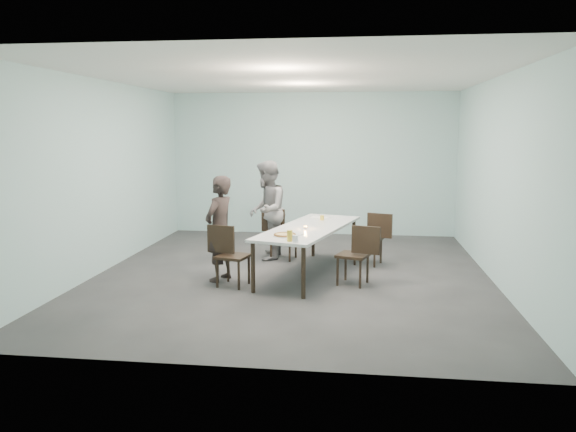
# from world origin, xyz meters

# --- Properties ---
(ground) EXTENTS (7.00, 7.00, 0.00)m
(ground) POSITION_xyz_m (0.00, 0.00, 0.00)
(ground) COLOR #333335
(ground) RESTS_ON ground
(room_shell) EXTENTS (6.02, 7.02, 3.01)m
(room_shell) POSITION_xyz_m (0.00, 0.00, 2.03)
(room_shell) COLOR #AAD4D6
(room_shell) RESTS_ON ground
(table) EXTENTS (1.54, 2.74, 0.75)m
(table) POSITION_xyz_m (0.25, 0.03, 0.69)
(table) COLOR white
(table) RESTS_ON ground
(chair_near_left) EXTENTS (0.65, 0.51, 0.87)m
(chair_near_left) POSITION_xyz_m (-0.85, -0.73, 0.50)
(chair_near_left) COLOR black
(chair_near_left) RESTS_ON ground
(chair_far_left) EXTENTS (0.64, 0.49, 0.87)m
(chair_far_left) POSITION_xyz_m (-0.36, 1.03, 0.50)
(chair_far_left) COLOR black
(chair_far_left) RESTS_ON ground
(chair_near_right) EXTENTS (0.65, 0.53, 0.87)m
(chair_near_right) POSITION_xyz_m (1.01, -0.47, 0.50)
(chair_near_right) COLOR black
(chair_near_right) RESTS_ON ground
(chair_far_right) EXTENTS (0.65, 0.54, 0.87)m
(chair_far_right) POSITION_xyz_m (1.25, 0.80, 0.50)
(chair_far_right) COLOR black
(chair_far_right) RESTS_ON ground
(diner_near) EXTENTS (0.55, 0.66, 1.57)m
(diner_near) POSITION_xyz_m (-1.03, -0.48, 0.78)
(diner_near) COLOR black
(diner_near) RESTS_ON ground
(diner_far) EXTENTS (0.67, 0.85, 1.70)m
(diner_far) POSITION_xyz_m (-0.57, 1.02, 0.85)
(diner_far) COLOR gray
(diner_far) RESTS_ON ground
(pizza) EXTENTS (0.34, 0.34, 0.04)m
(pizza) POSITION_xyz_m (-0.01, -0.78, 0.77)
(pizza) COLOR white
(pizza) RESTS_ON table
(side_plate) EXTENTS (0.18, 0.18, 0.01)m
(side_plate) POSITION_xyz_m (0.14, -0.62, 0.76)
(side_plate) COLOR white
(side_plate) RESTS_ON table
(beer_glass) EXTENTS (0.08, 0.08, 0.15)m
(beer_glass) POSITION_xyz_m (0.10, -1.13, 0.82)
(beer_glass) COLOR gold
(beer_glass) RESTS_ON table
(water_tumbler) EXTENTS (0.08, 0.08, 0.09)m
(water_tumbler) POSITION_xyz_m (0.18, -1.18, 0.80)
(water_tumbler) COLOR silver
(water_tumbler) RESTS_ON table
(tealight) EXTENTS (0.06, 0.06, 0.05)m
(tealight) POSITION_xyz_m (0.21, -0.18, 0.77)
(tealight) COLOR silver
(tealight) RESTS_ON table
(amber_tumbler) EXTENTS (0.07, 0.07, 0.08)m
(amber_tumbler) POSITION_xyz_m (0.41, 0.69, 0.79)
(amber_tumbler) COLOR gold
(amber_tumbler) RESTS_ON table
(menu) EXTENTS (0.35, 0.29, 0.01)m
(menu) POSITION_xyz_m (0.35, 0.97, 0.75)
(menu) COLOR silver
(menu) RESTS_ON table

